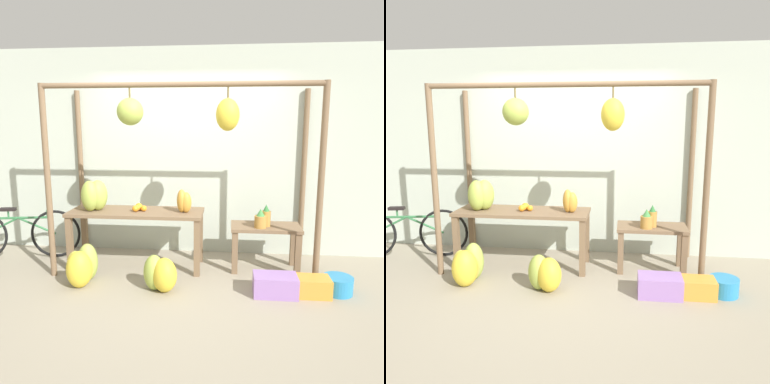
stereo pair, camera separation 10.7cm
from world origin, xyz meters
TOP-DOWN VIEW (x-y plane):
  - ground_plane at (0.00, 0.00)m, footprint 20.00×20.00m
  - shop_wall_back at (0.00, 1.40)m, footprint 8.00×0.08m
  - stall_awning at (-0.02, 0.55)m, footprint 3.13×1.14m
  - display_table_main at (-0.60, 0.72)m, footprint 1.66×0.58m
  - display_table_side at (1.01, 0.78)m, footprint 0.84×0.45m
  - banana_pile_on_table at (-1.13, 0.70)m, footprint 0.38×0.38m
  - orange_pile at (-0.56, 0.70)m, footprint 0.17×0.16m
  - pineapple_cluster at (0.98, 0.73)m, footprint 0.20×0.23m
  - banana_pile_ground_left at (-1.10, 0.12)m, footprint 0.39×0.53m
  - banana_pile_ground_right at (-0.18, 0.04)m, footprint 0.47×0.40m
  - fruit_crate_white at (1.06, 0.06)m, footprint 0.46×0.29m
  - blue_bucket at (1.73, 0.18)m, footprint 0.32×0.32m
  - parked_bicycle at (-2.24, 0.84)m, footprint 1.58×0.35m
  - papaya_pile at (-0.00, 0.70)m, footprint 0.21×0.18m
  - fruit_crate_purple at (1.43, 0.09)m, footprint 0.41×0.26m

SIDE VIEW (x-z plane):
  - ground_plane at x=0.00m, z-range 0.00..0.00m
  - blue_bucket at x=1.73m, z-range 0.00..0.19m
  - fruit_crate_purple at x=1.43m, z-range 0.00..0.20m
  - fruit_crate_white at x=1.06m, z-range 0.00..0.22m
  - banana_pile_ground_right at x=-0.18m, z-range 0.00..0.39m
  - banana_pile_ground_left at x=-1.10m, z-range -0.02..0.41m
  - parked_bicycle at x=-2.24m, z-range -0.01..0.69m
  - display_table_side at x=1.01m, z-range 0.15..0.71m
  - display_table_main at x=-0.60m, z-range 0.25..0.98m
  - pineapple_cluster at x=0.98m, z-range 0.54..0.81m
  - orange_pile at x=-0.56m, z-range 0.72..0.82m
  - papaya_pile at x=0.00m, z-range 0.71..1.00m
  - banana_pile_on_table at x=-1.13m, z-range 0.72..1.11m
  - shop_wall_back at x=0.00m, z-range 0.00..2.80m
  - stall_awning at x=-0.02m, z-range 0.47..2.71m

